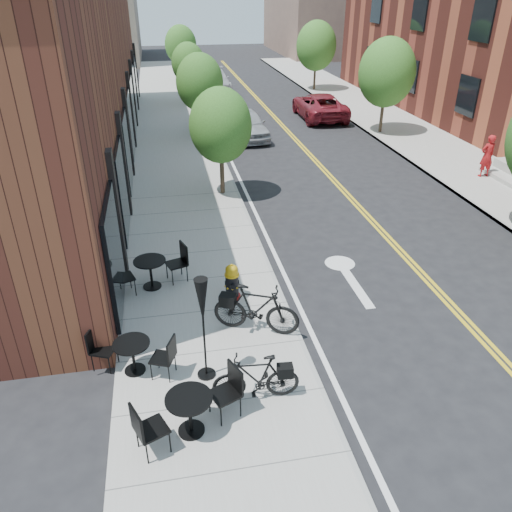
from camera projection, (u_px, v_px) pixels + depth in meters
ground at (303, 344)px, 10.98m from camera, size 120.00×120.00×0.00m
sidewalk_near at (183, 187)px, 19.23m from camera, size 4.00×70.00×0.12m
sidewalk_far at (467, 168)px, 21.20m from camera, size 4.00×70.00×0.12m
building_near at (60, 80)px, 20.27m from camera, size 5.00×28.00×7.00m
bg_building_left at (94, 5)px, 48.55m from camera, size 8.00×14.00×10.00m
tree_near_a at (220, 126)px, 17.37m from camera, size 2.20×2.20×3.81m
tree_near_b at (200, 82)px, 24.20m from camera, size 2.30×2.30×3.98m
tree_near_c at (188, 63)px, 31.17m from camera, size 2.10×2.10×3.67m
tree_near_d at (181, 45)px, 37.93m from camera, size 2.40×2.40×4.11m
tree_far_b at (387, 73)px, 24.68m from camera, size 2.80×2.80×4.62m
tree_far_c at (316, 46)px, 35.01m from camera, size 2.80×2.80×4.62m
fire_hydrant at (232, 282)px, 12.18m from camera, size 0.44×0.44×0.95m
bicycle_left at (256, 378)px, 9.18m from camera, size 1.66×0.60×0.98m
bicycle_right at (256, 309)px, 10.94m from camera, size 2.00×1.29×1.17m
bistro_set_a at (133, 353)px, 9.84m from camera, size 1.71×1.04×0.91m
bistro_set_b at (190, 410)px, 8.47m from camera, size 1.90×1.18×1.01m
bistro_set_c at (150, 270)px, 12.58m from camera, size 1.92×1.05×1.01m
patio_umbrella at (202, 308)px, 9.18m from camera, size 0.36×0.36×2.24m
parked_car_a at (246, 124)px, 25.14m from camera, size 2.03×4.27×1.41m
parked_car_b at (225, 114)px, 26.80m from camera, size 2.14×4.83×1.54m
parked_car_c at (215, 80)px, 36.55m from camera, size 1.98×4.77×1.38m
parked_car_far at (319, 106)px, 28.82m from camera, size 2.50×5.19×1.42m
pedestrian at (487, 156)px, 19.73m from camera, size 0.65×0.46×1.68m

